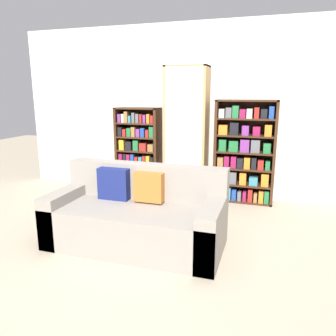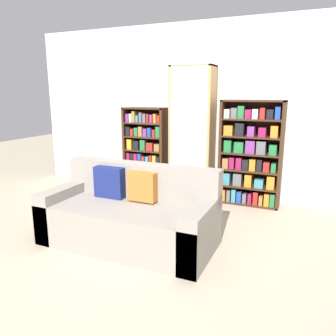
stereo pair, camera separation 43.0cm
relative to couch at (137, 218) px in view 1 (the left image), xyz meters
name	(u,v)px [view 1 (the left image)]	position (x,y,z in m)	size (l,w,h in m)	color
ground_plane	(127,267)	(0.10, -0.51, -0.30)	(16.00, 16.00, 0.00)	tan
wall_back	(192,111)	(0.10, 2.07, 1.05)	(6.00, 0.06, 2.70)	silver
couch	(137,218)	(0.00, 0.00, 0.00)	(1.88, 0.85, 0.85)	gray
bookshelf_left	(138,152)	(-0.75, 1.86, 0.38)	(0.73, 0.32, 1.41)	#3D2314
display_cabinet	(186,133)	(0.08, 1.85, 0.71)	(0.65, 0.36, 2.04)	tan
bookshelf_right	(244,154)	(0.98, 1.86, 0.44)	(0.89, 0.32, 1.54)	#3D2314
wine_bottle	(200,210)	(0.54, 0.81, -0.14)	(0.09, 0.09, 0.40)	black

